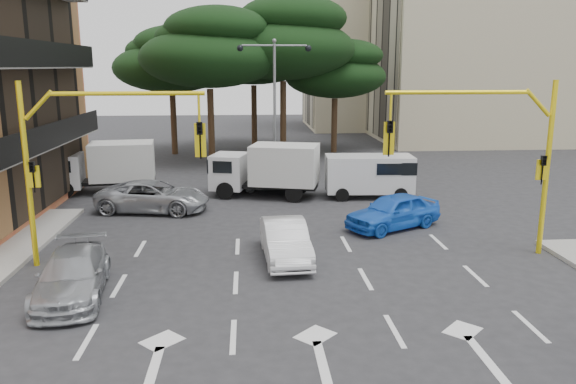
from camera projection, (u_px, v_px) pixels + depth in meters
name	position (u px, v px, depth m)	size (l,w,h in m)	color
ground	(301.00, 281.00, 17.22)	(120.00, 120.00, 0.00)	#28282B
median_strip	(275.00, 177.00, 32.77)	(1.40, 6.00, 0.15)	gray
apartment_beige_near	(499.00, 31.00, 47.71)	(20.20, 12.15, 18.70)	#C2B491
apartment_beige_far	(384.00, 47.00, 59.11)	(16.20, 12.15, 16.70)	#C2B491
pine_left_near	(210.00, 48.00, 36.63)	(9.15, 9.15, 10.23)	#382616
pine_center	(284.00, 38.00, 38.78)	(9.98, 9.98, 11.16)	#382616
pine_left_far	(172.00, 59.00, 40.46)	(8.32, 8.32, 9.30)	#382616
pine_right	(336.00, 69.00, 41.46)	(7.49, 7.49, 8.37)	#382616
pine_back	(254.00, 51.00, 43.65)	(9.15, 9.15, 10.23)	#382616
signal_mast_right	(498.00, 144.00, 18.78)	(5.79, 0.37, 6.00)	yellow
signal_mast_left	(83.00, 148.00, 17.82)	(5.79, 0.37, 6.00)	yellow
street_lamp_center	(275.00, 84.00, 31.59)	(4.16, 0.36, 7.77)	slate
car_white_hatch	(285.00, 241.00, 18.97)	(1.42, 4.06, 1.34)	silver
car_blue_compact	(393.00, 211.00, 22.64)	(1.67, 4.16, 1.42)	blue
car_silver_wagon	(72.00, 275.00, 15.92)	(1.80, 4.42, 1.28)	#9EA2A6
car_silver_cross_a	(153.00, 196.00, 25.31)	(2.30, 4.99, 1.39)	#A6A8AE
car_silver_cross_b	(270.00, 177.00, 29.69)	(1.59, 3.96, 1.35)	gray
van_white	(369.00, 176.00, 28.00)	(1.94, 4.29, 2.14)	silver
box_truck_a	(104.00, 168.00, 28.91)	(2.22, 5.30, 2.61)	white
box_truck_b	(266.00, 171.00, 28.07)	(2.26, 5.38, 2.65)	silver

